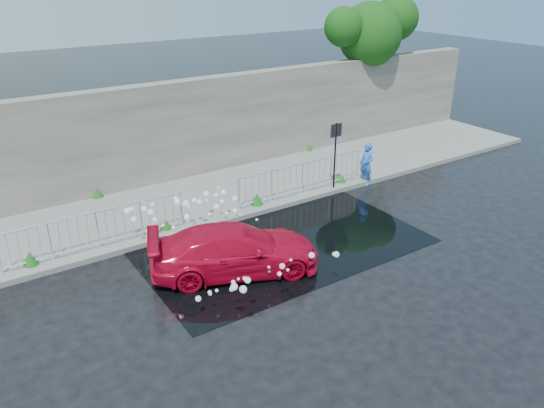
{
  "coord_description": "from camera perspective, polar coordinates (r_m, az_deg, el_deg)",
  "views": [
    {
      "loc": [
        -7.16,
        -10.14,
        7.34
      ],
      "look_at": [
        0.58,
        1.56,
        1.0
      ],
      "focal_mm": 35.0,
      "sensor_mm": 36.0,
      "label": 1
    }
  ],
  "objects": [
    {
      "name": "ground",
      "position": [
        14.42,
        1.5,
        -6.3
      ],
      "size": [
        90.0,
        90.0,
        0.0
      ],
      "primitive_type": "plane",
      "color": "black",
      "rests_on": "ground"
    },
    {
      "name": "pavement",
      "position": [
        18.25,
        -7.5,
        0.65
      ],
      "size": [
        30.0,
        4.0,
        0.15
      ],
      "primitive_type": "cube",
      "color": "slate",
      "rests_on": "ground"
    },
    {
      "name": "curb",
      "position": [
        16.63,
        -4.41,
        -1.65
      ],
      "size": [
        30.0,
        0.25,
        0.16
      ],
      "primitive_type": "cube",
      "color": "slate",
      "rests_on": "ground"
    },
    {
      "name": "retaining_wall",
      "position": [
        19.53,
        -10.71,
        7.72
      ],
      "size": [
        30.0,
        0.6,
        3.5
      ],
      "primitive_type": "cube",
      "color": "#565249",
      "rests_on": "pavement"
    },
    {
      "name": "puddle",
      "position": [
        15.38,
        0.9,
        -4.17
      ],
      "size": [
        8.0,
        5.0,
        0.01
      ],
      "primitive_type": "cube",
      "color": "black",
      "rests_on": "ground"
    },
    {
      "name": "sign_post",
      "position": [
        18.32,
        6.84,
        6.3
      ],
      "size": [
        0.45,
        0.06,
        2.5
      ],
      "color": "black",
      "rests_on": "ground"
    },
    {
      "name": "tree",
      "position": [
        24.44,
        10.75,
        17.84
      ],
      "size": [
        4.81,
        2.77,
        6.19
      ],
      "color": "#332114",
      "rests_on": "ground"
    },
    {
      "name": "railing_left",
      "position": [
        15.35,
        -18.28,
        -2.5
      ],
      "size": [
        5.05,
        0.05,
        1.1
      ],
      "color": "silver",
      "rests_on": "pavement"
    },
    {
      "name": "railing_right",
      "position": [
        18.13,
        3.26,
        2.91
      ],
      "size": [
        5.05,
        0.05,
        1.1
      ],
      "color": "silver",
      "rests_on": "pavement"
    },
    {
      "name": "weeds",
      "position": [
        17.49,
        -7.98,
        0.39
      ],
      "size": [
        12.17,
        3.93,
        0.38
      ],
      "color": "#134512",
      "rests_on": "pavement"
    },
    {
      "name": "water_spray",
      "position": [
        14.65,
        -7.23,
        -2.32
      ],
      "size": [
        3.66,
        5.62,
        0.98
      ],
      "color": "white",
      "rests_on": "ground"
    },
    {
      "name": "red_car",
      "position": [
        13.75,
        -4.0,
        -4.94
      ],
      "size": [
        4.7,
        3.22,
        1.26
      ],
      "primitive_type": "imported",
      "rotation": [
        0.0,
        0.0,
        1.2
      ],
      "color": "red",
      "rests_on": "ground"
    },
    {
      "name": "person",
      "position": [
        19.47,
        10.13,
        4.24
      ],
      "size": [
        0.41,
        0.59,
        1.56
      ],
      "primitive_type": "imported",
      "rotation": [
        0.0,
        0.0,
        -1.5
      ],
      "color": "blue",
      "rests_on": "ground"
    }
  ]
}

